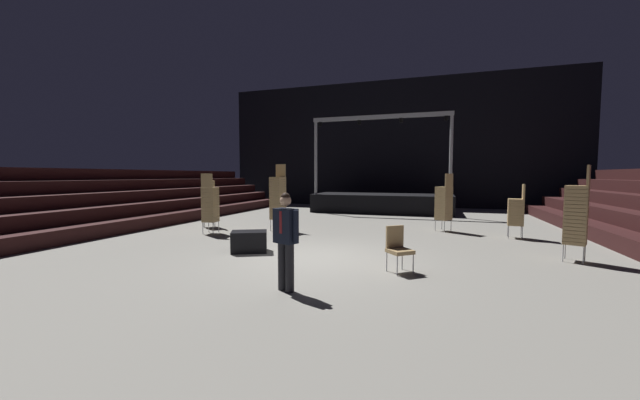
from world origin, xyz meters
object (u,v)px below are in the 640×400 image
object	(u,v)px
loose_chair_near_man	(398,246)
chair_stack_mid_centre	(209,204)
man_with_tie	(286,236)
chair_stack_front_left	(278,197)
chair_stack_mid_right	(210,204)
equipment_road_case	(249,241)
chair_stack_mid_left	(444,202)
stage_riser	(382,202)
chair_stack_front_right	(516,211)
chair_stack_rear_left	(576,214)

from	to	relation	value
loose_chair_near_man	chair_stack_mid_centre	bearing A→B (deg)	-68.85
man_with_tie	chair_stack_front_left	distance (m)	6.77
chair_stack_mid_right	equipment_road_case	size ratio (longest dim) A/B	2.28
loose_chair_near_man	chair_stack_mid_left	bearing A→B (deg)	-139.43
chair_stack_mid_left	chair_stack_mid_right	distance (m)	8.16
stage_riser	chair_stack_mid_left	xyz separation A→B (m)	(3.04, -5.90, 0.45)
stage_riser	chair_stack_front_right	distance (m)	8.43
chair_stack_front_left	chair_stack_front_right	world-z (taller)	chair_stack_front_left
stage_riser	equipment_road_case	world-z (taller)	stage_riser
chair_stack_mid_right	equipment_road_case	distance (m)	3.56
chair_stack_mid_left	equipment_road_case	size ratio (longest dim) A/B	2.28
chair_stack_mid_left	equipment_road_case	world-z (taller)	chair_stack_mid_left
chair_stack_front_right	equipment_road_case	size ratio (longest dim) A/B	1.90
chair_stack_front_right	chair_stack_mid_left	distance (m)	2.28
chair_stack_mid_left	chair_stack_rear_left	size ratio (longest dim) A/B	0.92
chair_stack_front_right	equipment_road_case	bearing A→B (deg)	128.89
chair_stack_front_left	loose_chair_near_man	distance (m)	6.36
chair_stack_mid_left	stage_riser	bearing A→B (deg)	63.94
man_with_tie	chair_stack_mid_left	xyz separation A→B (m)	(2.69, 7.76, 0.07)
chair_stack_front_left	loose_chair_near_man	xyz separation A→B (m)	(4.69, -4.24, -0.66)
chair_stack_front_left	chair_stack_rear_left	xyz separation A→B (m)	(8.47, -2.07, -0.08)
loose_chair_near_man	equipment_road_case	bearing A→B (deg)	-50.65
equipment_road_case	loose_chair_near_man	world-z (taller)	loose_chair_near_man
chair_stack_front_left	chair_stack_mid_right	bearing A→B (deg)	45.64
chair_stack_mid_centre	equipment_road_case	distance (m)	5.08
man_with_tie	loose_chair_near_man	world-z (taller)	man_with_tie
stage_riser	chair_stack_rear_left	size ratio (longest dim) A/B	3.28
chair_stack_front_right	chair_stack_rear_left	bearing A→B (deg)	-161.53
chair_stack_mid_right	chair_stack_mid_centre	size ratio (longest dim) A/B	1.14
chair_stack_mid_left	chair_stack_mid_right	size ratio (longest dim) A/B	1.00
chair_stack_rear_left	chair_stack_front_left	bearing A→B (deg)	98.74
stage_riser	chair_stack_mid_centre	bearing A→B (deg)	-125.68
stage_riser	loose_chair_near_man	size ratio (longest dim) A/B	7.72
man_with_tie	chair_stack_front_left	world-z (taller)	chair_stack_front_left
chair_stack_front_right	chair_stack_mid_centre	size ratio (longest dim) A/B	0.95
man_with_tie	equipment_road_case	world-z (taller)	man_with_tie
man_with_tie	chair_stack_mid_right	bearing A→B (deg)	-22.64
equipment_road_case	loose_chair_near_man	bearing A→B (deg)	-10.64
stage_riser	equipment_road_case	size ratio (longest dim) A/B	8.10
chair_stack_mid_right	chair_stack_rear_left	bearing A→B (deg)	-9.40
equipment_road_case	man_with_tie	bearing A→B (deg)	-49.74
chair_stack_mid_centre	equipment_road_case	bearing A→B (deg)	-175.99
chair_stack_rear_left	stage_riser	bearing A→B (deg)	53.61
chair_stack_front_left	chair_stack_mid_left	size ratio (longest dim) A/B	1.17
loose_chair_near_man	chair_stack_mid_right	bearing A→B (deg)	-63.70
chair_stack_rear_left	equipment_road_case	distance (m)	7.83
chair_stack_mid_left	chair_stack_front_right	bearing A→B (deg)	-72.21
chair_stack_mid_right	loose_chair_near_man	distance (m)	7.22
chair_stack_front_right	chair_stack_mid_right	world-z (taller)	chair_stack_mid_right
man_with_tie	equipment_road_case	bearing A→B (deg)	-28.36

